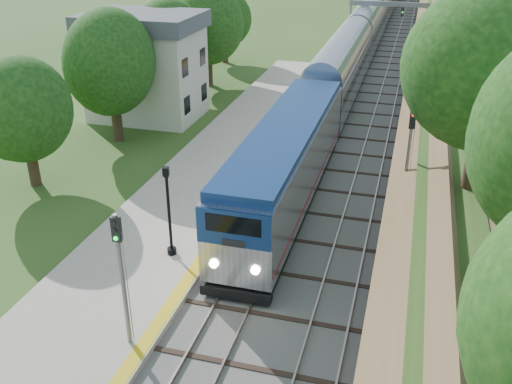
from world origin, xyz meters
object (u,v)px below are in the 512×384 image
(train, at_px, (381,6))
(signal_farside, at_px, (409,151))
(station_building, at_px, (146,65))
(lamppost_far, at_px, (169,217))
(signal_platform, at_px, (121,267))
(signal_gantry, at_px, (388,15))

(train, relative_size, signal_farside, 25.55)
(station_building, relative_size, lamppost_far, 1.97)
(train, xyz_separation_m, signal_platform, (-2.90, -75.01, 1.33))
(signal_gantry, height_order, signal_platform, signal_gantry)
(signal_platform, xyz_separation_m, signal_farside, (9.10, 13.85, -0.06))
(signal_platform, bearing_deg, train, 87.79)
(signal_gantry, height_order, train, signal_gantry)
(lamppost_far, relative_size, signal_farside, 0.77)
(station_building, distance_m, lamppost_far, 21.74)
(station_building, relative_size, train, 0.06)
(train, bearing_deg, signal_platform, -92.21)
(train, distance_m, signal_farside, 61.48)
(signal_gantry, distance_m, train, 25.10)
(lamppost_far, bearing_deg, signal_gantry, 81.87)
(station_building, height_order, lamppost_far, station_building)
(train, xyz_separation_m, lamppost_far, (-3.83, -68.98, 0.01))
(signal_gantry, relative_size, signal_farside, 1.48)
(station_building, distance_m, signal_platform, 27.51)
(signal_platform, height_order, signal_farside, signal_farside)
(signal_farside, bearing_deg, signal_platform, -123.30)
(signal_farside, bearing_deg, signal_gantry, 95.86)
(station_building, relative_size, signal_farside, 1.51)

